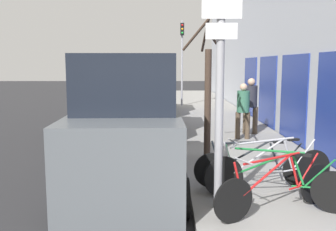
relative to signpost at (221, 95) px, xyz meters
The scene contains 15 objects.
ground_plane 7.65m from the signpost, 100.80° to the left, with size 80.00×80.00×0.00m, color #28282B.
sidewalk_curb 10.31m from the signpost, 83.13° to the left, with size 3.20×32.00×0.15m.
building_facade 10.48m from the signpost, 73.47° to the left, with size 0.23×32.00×6.50m.
signpost is the anchor object (origin of this frame).
bicycle_0 1.65m from the signpost, 13.15° to the right, with size 2.05×1.07×0.90m.
bicycle_1 1.69m from the signpost, 11.93° to the left, with size 2.08×1.19×0.89m.
bicycle_2 1.83m from the signpost, 35.36° to the left, with size 2.37×0.76×0.97m.
bicycle_3 1.88m from the signpost, 49.86° to the left, with size 2.26×0.44×0.88m.
parked_car_0 2.12m from the signpost, 139.73° to the left, with size 2.13×4.53×2.54m.
parked_car_1 6.84m from the signpost, 102.94° to the left, with size 2.08×4.23×2.41m.
parked_car_2 11.83m from the signpost, 96.86° to the left, with size 2.00×4.26×2.22m.
pedestrian_near 6.61m from the signpost, 73.42° to the left, with size 0.46×0.40×1.78m.
pedestrian_far 5.70m from the signpost, 74.99° to the left, with size 0.43×0.37×1.66m.
street_tree 3.26m from the signpost, 87.11° to the left, with size 1.03×2.22×3.32m.
traffic_light 14.60m from the signpost, 90.10° to the left, with size 0.20×0.30×4.50m.
Camera 1 is at (0.61, -1.68, 2.38)m, focal length 40.00 mm.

